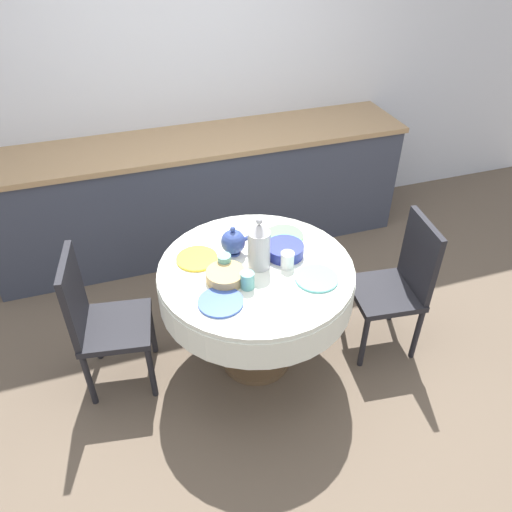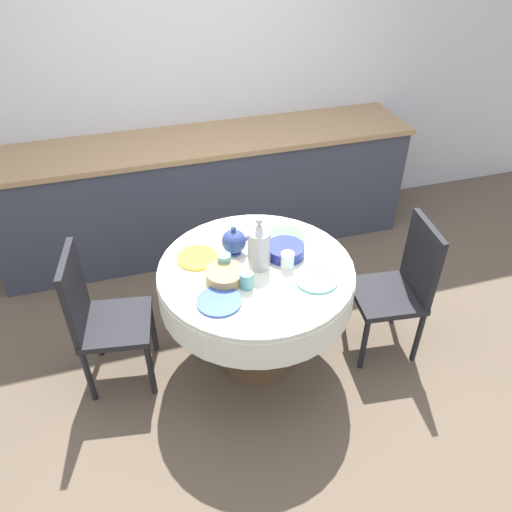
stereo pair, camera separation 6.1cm
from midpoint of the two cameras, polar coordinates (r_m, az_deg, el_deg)
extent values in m
plane|color=brown|center=(3.31, 0.54, -11.67)|extent=(12.00, 12.00, 0.00)
cube|color=silver|center=(4.04, -7.04, 19.80)|extent=(7.00, 0.05, 2.60)
cube|color=#383D4C|center=(4.08, -5.24, 6.98)|extent=(3.20, 0.60, 0.89)
cube|color=#A37F56|center=(3.87, -5.64, 12.98)|extent=(3.24, 0.64, 0.04)
cylinder|color=brown|center=(3.29, 0.54, -11.44)|extent=(0.44, 0.44, 0.04)
cylinder|color=brown|center=(3.09, 0.57, -8.08)|extent=(0.11, 0.11, 0.51)
cylinder|color=silver|center=(2.86, 0.61, -3.20)|extent=(1.11, 1.11, 0.18)
cylinder|color=silver|center=(2.79, 0.62, -1.56)|extent=(1.10, 1.10, 0.03)
cube|color=black|center=(3.21, 15.17, -4.37)|extent=(0.44, 0.44, 0.04)
cube|color=black|center=(3.13, 18.97, -0.33)|extent=(0.08, 0.38, 0.48)
cylinder|color=black|center=(3.19, 12.78, -9.85)|extent=(0.04, 0.04, 0.41)
cylinder|color=black|center=(3.42, 10.75, -5.63)|extent=(0.04, 0.04, 0.41)
cylinder|color=black|center=(3.32, 18.52, -8.81)|extent=(0.04, 0.04, 0.41)
cylinder|color=black|center=(3.54, 16.16, -4.84)|extent=(0.04, 0.04, 0.41)
cube|color=black|center=(3.02, -15.13, -7.52)|extent=(0.46, 0.46, 0.04)
cube|color=black|center=(2.89, -19.51, -4.02)|extent=(0.10, 0.38, 0.48)
cylinder|color=black|center=(3.28, -11.20, -7.94)|extent=(0.04, 0.04, 0.41)
cylinder|color=black|center=(3.04, -11.36, -12.63)|extent=(0.04, 0.04, 0.41)
cylinder|color=black|center=(3.33, -17.30, -8.30)|extent=(0.04, 0.04, 0.41)
cylinder|color=black|center=(3.10, -18.03, -12.93)|extent=(0.04, 0.04, 0.41)
cylinder|color=#3856AD|center=(2.56, -3.55, -5.20)|extent=(0.23, 0.23, 0.01)
cylinder|color=#5BA39E|center=(2.62, -0.43, -2.78)|extent=(0.07, 0.07, 0.09)
cylinder|color=#60BCB7|center=(2.71, 7.53, -2.68)|extent=(0.23, 0.23, 0.01)
cylinder|color=white|center=(2.76, 4.25, -0.51)|extent=(0.07, 0.07, 0.09)
cylinder|color=yellow|center=(2.86, -6.10, -0.19)|extent=(0.23, 0.23, 0.01)
cylinder|color=#5BA39E|center=(2.75, -2.99, -0.68)|extent=(0.07, 0.07, 0.09)
cylinder|color=#5BA85B|center=(3.02, 3.97, 2.26)|extent=(0.23, 0.23, 0.01)
cylinder|color=#CC4C3D|center=(2.89, 1.22, 1.53)|extent=(0.07, 0.07, 0.09)
cylinder|color=#B2B2B7|center=(2.72, 1.00, 0.73)|extent=(0.12, 0.12, 0.23)
cone|color=#B2B2B7|center=(2.64, 1.03, 3.18)|extent=(0.11, 0.11, 0.05)
sphere|color=#B2B2B7|center=(2.62, 1.04, 3.99)|extent=(0.04, 0.04, 0.04)
cylinder|color=#33478E|center=(2.88, -1.90, 0.44)|extent=(0.08, 0.08, 0.01)
sphere|color=#33478E|center=(2.84, -1.94, 1.68)|extent=(0.14, 0.14, 0.14)
cylinder|color=#33478E|center=(2.85, -0.33, 2.07)|extent=(0.08, 0.03, 0.05)
sphere|color=#33478E|center=(2.79, -1.97, 3.12)|extent=(0.03, 0.03, 0.03)
cylinder|color=tan|center=(2.68, -2.91, -2.20)|extent=(0.21, 0.21, 0.06)
cylinder|color=navy|center=(2.86, 3.98, 0.62)|extent=(0.22, 0.22, 0.07)
camera|label=1|loc=(0.03, -89.36, 0.48)|focal=35.00mm
camera|label=2|loc=(0.03, 90.64, -0.48)|focal=35.00mm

